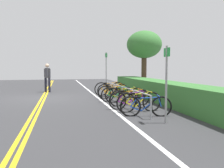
# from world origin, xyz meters

# --- Properties ---
(ground_plane) EXTENTS (35.50, 13.55, 0.05)m
(ground_plane) POSITION_xyz_m (0.00, 0.00, -0.03)
(ground_plane) COLOR #353538
(centre_line_yellow_inner) EXTENTS (31.95, 0.10, 0.00)m
(centre_line_yellow_inner) POSITION_xyz_m (0.00, -0.08, 0.00)
(centre_line_yellow_inner) COLOR gold
(centre_line_yellow_inner) RESTS_ON ground_plane
(centre_line_yellow_outer) EXTENTS (31.95, 0.10, 0.00)m
(centre_line_yellow_outer) POSITION_xyz_m (0.00, 0.08, 0.00)
(centre_line_yellow_outer) COLOR gold
(centre_line_yellow_outer) RESTS_ON ground_plane
(bike_lane_stripe_white) EXTENTS (31.95, 0.12, 0.00)m
(bike_lane_stripe_white) POSITION_xyz_m (0.00, 2.72, 0.00)
(bike_lane_stripe_white) COLOR white
(bike_lane_stripe_white) RESTS_ON ground_plane
(bike_rack) EXTENTS (6.63, 0.05, 0.73)m
(bike_rack) POSITION_xyz_m (2.37, 3.47, 0.57)
(bike_rack) COLOR #9EA0A5
(bike_rack) RESTS_ON ground_plane
(bicycle_0) EXTENTS (0.46, 1.72, 0.78)m
(bicycle_0) POSITION_xyz_m (-0.43, 3.52, 0.37)
(bicycle_0) COLOR black
(bicycle_0) RESTS_ON ground_plane
(bicycle_1) EXTENTS (0.46, 1.68, 0.73)m
(bicycle_1) POSITION_xyz_m (0.24, 3.55, 0.34)
(bicycle_1) COLOR black
(bicycle_1) RESTS_ON ground_plane
(bicycle_2) EXTENTS (0.46, 1.74, 0.69)m
(bicycle_2) POSITION_xyz_m (0.92, 3.49, 0.32)
(bicycle_2) COLOR black
(bicycle_2) RESTS_ON ground_plane
(bicycle_3) EXTENTS (0.61, 1.64, 0.70)m
(bicycle_3) POSITION_xyz_m (1.75, 3.41, 0.32)
(bicycle_3) COLOR black
(bicycle_3) RESTS_ON ground_plane
(bicycle_4) EXTENTS (0.48, 1.75, 0.71)m
(bicycle_4) POSITION_xyz_m (2.30, 3.62, 0.33)
(bicycle_4) COLOR black
(bicycle_4) RESTS_ON ground_plane
(bicycle_5) EXTENTS (0.46, 1.77, 0.70)m
(bicycle_5) POSITION_xyz_m (3.14, 3.60, 0.33)
(bicycle_5) COLOR black
(bicycle_5) RESTS_ON ground_plane
(bicycle_6) EXTENTS (0.46, 1.72, 0.71)m
(bicycle_6) POSITION_xyz_m (3.85, 3.41, 0.33)
(bicycle_6) COLOR black
(bicycle_6) RESTS_ON ground_plane
(bicycle_7) EXTENTS (0.46, 1.69, 0.74)m
(bicycle_7) POSITION_xyz_m (4.46, 3.53, 0.35)
(bicycle_7) COLOR black
(bicycle_7) RESTS_ON ground_plane
(bicycle_8) EXTENTS (0.54, 1.63, 0.70)m
(bicycle_8) POSITION_xyz_m (5.22, 3.48, 0.33)
(bicycle_8) COLOR black
(bicycle_8) RESTS_ON ground_plane
(pedestrian) EXTENTS (0.33, 0.41, 1.78)m
(pedestrian) POSITION_xyz_m (-2.85, 0.08, 1.03)
(pedestrian) COLOR #1E1E2D
(pedestrian) RESTS_ON ground_plane
(sign_post_near) EXTENTS (0.36, 0.07, 2.44)m
(sign_post_near) POSITION_xyz_m (-1.44, 3.53, 1.46)
(sign_post_near) COLOR gray
(sign_post_near) RESTS_ON ground_plane
(sign_post_far) EXTENTS (0.36, 0.06, 2.15)m
(sign_post_far) POSITION_xyz_m (6.19, 3.70, 1.30)
(sign_post_far) COLOR gray
(sign_post_far) RESTS_ON ground_plane
(hedge_backdrop) EXTENTS (15.58, 1.25, 0.91)m
(hedge_backdrop) POSITION_xyz_m (3.87, 5.48, 0.45)
(hedge_backdrop) COLOR #387533
(hedge_backdrop) RESTS_ON ground_plane
(tree_near_left) EXTENTS (2.36, 2.36, 4.01)m
(tree_near_left) POSITION_xyz_m (-2.83, 6.44, 3.03)
(tree_near_left) COLOR #473323
(tree_near_left) RESTS_ON ground_plane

